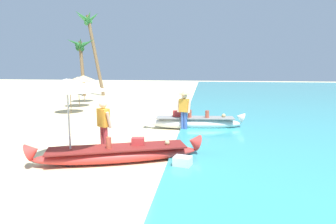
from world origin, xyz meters
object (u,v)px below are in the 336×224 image
object	(u,v)px
person_tourist_customer	(104,124)
palm_tree_leaning_seaward	(90,30)
boat_white_midground	(195,122)
palm_tree_tall_inland	(81,50)
cooler_box	(183,163)
person_vendor_hatted	(184,108)
patio_umbrella_large	(67,85)
boat_red_foreground	(118,153)

from	to	relation	value
person_tourist_customer	palm_tree_leaning_seaward	xyz separation A→B (m)	(-6.75, 16.11, 4.65)
boat_white_midground	palm_tree_tall_inland	xyz separation A→B (m)	(-10.00, 11.88, 3.58)
palm_tree_tall_inland	cooler_box	bearing A→B (deg)	-59.39
person_vendor_hatted	cooler_box	world-z (taller)	person_vendor_hatted
patio_umbrella_large	boat_white_midground	bearing A→B (deg)	56.57
person_tourist_customer	cooler_box	size ratio (longest dim) A/B	3.64
person_tourist_customer	patio_umbrella_large	world-z (taller)	patio_umbrella_large
boat_white_midground	palm_tree_tall_inland	world-z (taller)	palm_tree_tall_inland
person_tourist_customer	boat_white_midground	bearing A→B (deg)	54.86
palm_tree_tall_inland	patio_umbrella_large	bearing A→B (deg)	-67.71
patio_umbrella_large	boat_red_foreground	bearing A→B (deg)	15.71
boat_white_midground	cooler_box	distance (m)	4.78
person_vendor_hatted	patio_umbrella_large	world-z (taller)	patio_umbrella_large
person_vendor_hatted	palm_tree_leaning_seaward	size ratio (longest dim) A/B	0.23
boat_white_midground	person_tourist_customer	bearing A→B (deg)	-125.14
person_vendor_hatted	cooler_box	xyz separation A→B (m)	(0.28, -4.33, -0.78)
palm_tree_leaning_seaward	person_tourist_customer	bearing A→B (deg)	-67.28
palm_tree_leaning_seaward	cooler_box	bearing A→B (deg)	-61.81
palm_tree_tall_inland	cooler_box	xyz separation A→B (m)	(9.85, -16.65, -3.70)
boat_white_midground	palm_tree_leaning_seaward	xyz separation A→B (m)	(-9.35, 12.40, 5.27)
boat_white_midground	patio_umbrella_large	bearing A→B (deg)	-123.43
person_vendor_hatted	person_tourist_customer	world-z (taller)	person_vendor_hatted
patio_umbrella_large	cooler_box	bearing A→B (deg)	0.31
person_vendor_hatted	palm_tree_tall_inland	distance (m)	15.87
boat_red_foreground	patio_umbrella_large	distance (m)	2.28
boat_white_midground	person_vendor_hatted	bearing A→B (deg)	-133.52
boat_red_foreground	palm_tree_leaning_seaward	xyz separation A→B (m)	(-7.41, 16.85, 5.31)
boat_white_midground	person_tourist_customer	distance (m)	4.57
boat_white_midground	person_tourist_customer	xyz separation A→B (m)	(-2.61, -3.70, 0.62)
person_tourist_customer	cooler_box	distance (m)	2.78
boat_red_foreground	cooler_box	bearing A→B (deg)	-10.27
person_tourist_customer	palm_tree_leaning_seaward	size ratio (longest dim) A/B	0.23
person_vendor_hatted	person_tourist_customer	distance (m)	3.92
boat_white_midground	palm_tree_leaning_seaward	distance (m)	16.40
boat_white_midground	patio_umbrella_large	size ratio (longest dim) A/B	1.78
patio_umbrella_large	palm_tree_leaning_seaward	distance (m)	18.59
patio_umbrella_large	palm_tree_leaning_seaward	size ratio (longest dim) A/B	0.33
boat_white_midground	palm_tree_tall_inland	distance (m)	15.93
patio_umbrella_large	person_tourist_customer	bearing A→B (deg)	62.91
person_tourist_customer	palm_tree_tall_inland	xyz separation A→B (m)	(-7.39, 15.58, 2.96)
boat_white_midground	patio_umbrella_large	xyz separation A→B (m)	(-3.16, -4.79, 1.85)
palm_tree_tall_inland	boat_white_midground	bearing A→B (deg)	-49.91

